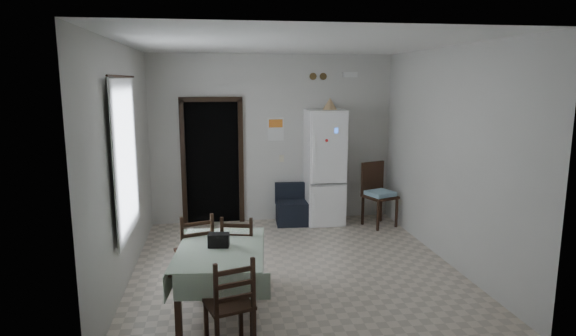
% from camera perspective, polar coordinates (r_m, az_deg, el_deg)
% --- Properties ---
extents(ground, '(4.50, 4.50, 0.00)m').
position_cam_1_polar(ground, '(6.57, 0.67, -11.58)').
color(ground, '#C2B39F').
rests_on(ground, ground).
extents(ceiling, '(4.20, 4.50, 0.02)m').
position_cam_1_polar(ceiling, '(6.11, 0.73, 14.54)').
color(ceiling, white).
rests_on(ceiling, ground).
extents(wall_back, '(4.20, 0.02, 2.90)m').
position_cam_1_polar(wall_back, '(8.38, -1.81, 3.48)').
color(wall_back, beige).
rests_on(wall_back, ground).
extents(wall_front, '(4.20, 0.02, 2.90)m').
position_cam_1_polar(wall_front, '(4.02, 5.95, -4.18)').
color(wall_front, beige).
rests_on(wall_front, ground).
extents(wall_left, '(0.02, 4.50, 2.90)m').
position_cam_1_polar(wall_left, '(6.20, -18.84, 0.47)').
color(wall_left, beige).
rests_on(wall_left, ground).
extents(wall_right, '(0.02, 4.50, 2.90)m').
position_cam_1_polar(wall_right, '(6.84, 18.35, 1.38)').
color(wall_right, beige).
rests_on(wall_right, ground).
extents(doorway, '(1.06, 0.52, 2.22)m').
position_cam_1_polar(doorway, '(8.58, -8.94, 0.89)').
color(doorway, black).
rests_on(doorway, ground).
extents(window_recess, '(0.10, 1.20, 1.60)m').
position_cam_1_polar(window_recess, '(6.00, -19.69, 1.07)').
color(window_recess, silver).
rests_on(window_recess, ground).
extents(curtain, '(0.02, 1.45, 1.85)m').
position_cam_1_polar(curtain, '(5.98, -18.65, 1.10)').
color(curtain, white).
rests_on(curtain, ground).
extents(curtain_rod, '(0.02, 1.60, 0.02)m').
position_cam_1_polar(curtain_rod, '(5.90, -19.10, 10.24)').
color(curtain_rod, black).
rests_on(curtain_rod, ground).
extents(calendar, '(0.28, 0.02, 0.40)m').
position_cam_1_polar(calendar, '(8.36, -1.47, 4.63)').
color(calendar, white).
rests_on(calendar, ground).
extents(calendar_image, '(0.24, 0.01, 0.14)m').
position_cam_1_polar(calendar_image, '(8.34, -1.46, 5.31)').
color(calendar_image, orange).
rests_on(calendar_image, ground).
extents(light_switch, '(0.08, 0.02, 0.12)m').
position_cam_1_polar(light_switch, '(8.44, -0.78, 1.13)').
color(light_switch, beige).
rests_on(light_switch, ground).
extents(vent_left, '(0.12, 0.03, 0.12)m').
position_cam_1_polar(vent_left, '(8.42, 2.98, 10.80)').
color(vent_left, brown).
rests_on(vent_left, ground).
extents(vent_right, '(0.12, 0.03, 0.12)m').
position_cam_1_polar(vent_right, '(8.46, 4.19, 10.78)').
color(vent_right, brown).
rests_on(vent_right, ground).
extents(emergency_light, '(0.25, 0.07, 0.09)m').
position_cam_1_polar(emergency_light, '(8.55, 7.36, 10.92)').
color(emergency_light, white).
rests_on(emergency_light, ground).
extents(fridge, '(0.65, 0.65, 1.97)m').
position_cam_1_polar(fridge, '(8.29, 4.35, 0.11)').
color(fridge, white).
rests_on(fridge, ground).
extents(tan_cone, '(0.26, 0.26, 0.20)m').
position_cam_1_polar(tan_cone, '(8.19, 4.99, 7.61)').
color(tan_cone, tan).
rests_on(tan_cone, fridge).
extents(navy_seat, '(0.60, 0.58, 0.69)m').
position_cam_1_polar(navy_seat, '(8.32, 0.59, -4.33)').
color(navy_seat, black).
rests_on(navy_seat, ground).
extents(corner_chair, '(0.61, 0.61, 1.08)m').
position_cam_1_polar(corner_chair, '(8.30, 10.85, -3.16)').
color(corner_chair, black).
rests_on(corner_chair, ground).
extents(dining_table, '(1.04, 1.46, 0.71)m').
position_cam_1_polar(dining_table, '(5.33, -7.92, -12.94)').
color(dining_table, '#A6BCA0').
rests_on(dining_table, ground).
extents(black_bag, '(0.24, 0.16, 0.14)m').
position_cam_1_polar(black_bag, '(5.22, -8.22, -8.45)').
color(black_bag, black).
rests_on(black_bag, dining_table).
extents(dining_chair_far_left, '(0.51, 0.51, 0.95)m').
position_cam_1_polar(dining_chair_far_left, '(5.85, -11.04, -9.60)').
color(dining_chair_far_left, black).
rests_on(dining_chair_far_left, ground).
extents(dining_chair_far_right, '(0.48, 0.48, 0.92)m').
position_cam_1_polar(dining_chair_far_right, '(5.81, -5.72, -9.77)').
color(dining_chair_far_right, black).
rests_on(dining_chair_far_right, ground).
extents(dining_chair_near_head, '(0.50, 0.50, 0.93)m').
position_cam_1_polar(dining_chair_near_head, '(4.56, -7.01, -15.59)').
color(dining_chair_near_head, black).
rests_on(dining_chair_near_head, ground).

